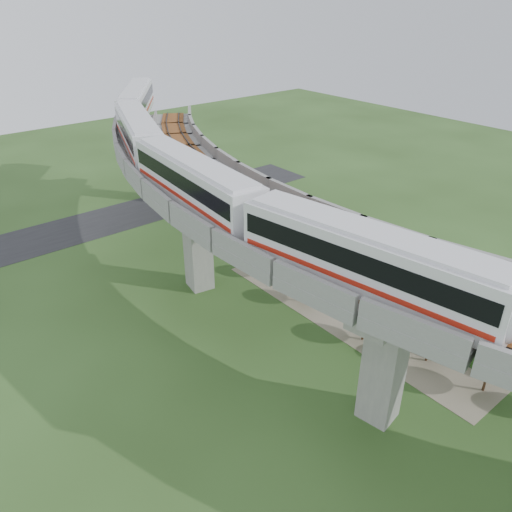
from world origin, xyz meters
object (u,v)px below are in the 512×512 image
at_px(car_red, 393,265).
at_px(car_white, 429,334).
at_px(metro_train, 188,153).
at_px(car_dark, 317,249).

bearing_deg(car_red, car_white, -72.37).
relative_size(metro_train, car_white, 15.35).
height_order(car_white, car_red, car_white).
bearing_deg(car_white, car_dark, 80.01).
distance_m(car_red, car_dark, 7.98).
xyz_separation_m(car_white, car_dark, (3.74, 16.06, -0.06)).
distance_m(car_white, car_red, 11.25).
bearing_deg(car_dark, car_white, 153.58).
xyz_separation_m(metro_train, car_white, (8.62, -20.16, -11.60)).
bearing_deg(car_white, car_red, 54.46).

